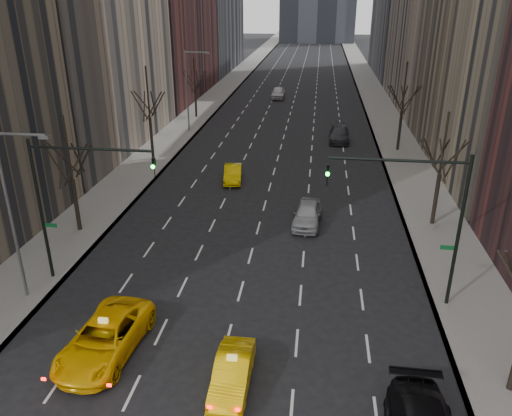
% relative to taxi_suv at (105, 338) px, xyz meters
% --- Properties ---
extents(sidewalk_left, '(4.50, 320.00, 0.15)m').
position_rel_taxi_suv_xyz_m(sidewalk_left, '(-7.04, 63.75, -0.74)').
color(sidewalk_left, slate).
rests_on(sidewalk_left, ground).
extents(sidewalk_right, '(4.50, 320.00, 0.15)m').
position_rel_taxi_suv_xyz_m(sidewalk_right, '(17.46, 63.75, -0.74)').
color(sidewalk_right, slate).
rests_on(sidewalk_right, ground).
extents(tree_lw_b, '(3.36, 3.50, 7.82)m').
position_rel_taxi_suv_xyz_m(tree_lw_b, '(-6.79, 11.75, 2.90)').
color(tree_lw_b, black).
rests_on(tree_lw_b, ground).
extents(tree_lw_c, '(3.36, 3.50, 8.74)m').
position_rel_taxi_suv_xyz_m(tree_lw_c, '(-6.79, 27.75, 3.22)').
color(tree_lw_c, black).
rests_on(tree_lw_c, ground).
extents(tree_lw_d, '(3.36, 3.50, 7.36)m').
position_rel_taxi_suv_xyz_m(tree_lw_d, '(-6.79, 45.75, 2.75)').
color(tree_lw_d, black).
rests_on(tree_lw_d, ground).
extents(tree_rw_b, '(3.36, 3.50, 7.82)m').
position_rel_taxi_suv_xyz_m(tree_rw_b, '(17.21, 15.75, 2.90)').
color(tree_rw_b, black).
rests_on(tree_rw_b, ground).
extents(tree_rw_c, '(3.36, 3.50, 8.74)m').
position_rel_taxi_suv_xyz_m(tree_rw_c, '(17.21, 33.75, 3.22)').
color(tree_rw_c, black).
rests_on(tree_rw_c, ground).
extents(traffic_mast_left, '(6.69, 0.39, 8.00)m').
position_rel_taxi_suv_xyz_m(traffic_mast_left, '(-3.89, 5.75, 4.67)').
color(traffic_mast_left, black).
rests_on(traffic_mast_left, ground).
extents(traffic_mast_right, '(6.69, 0.39, 8.00)m').
position_rel_taxi_suv_xyz_m(traffic_mast_right, '(14.32, 5.75, 4.67)').
color(traffic_mast_right, black).
rests_on(traffic_mast_right, ground).
extents(streetlight_near, '(2.83, 0.22, 9.00)m').
position_rel_taxi_suv_xyz_m(streetlight_near, '(-5.63, 3.75, 4.80)').
color(streetlight_near, slate).
rests_on(streetlight_near, ground).
extents(streetlight_far, '(2.83, 0.22, 9.00)m').
position_rel_taxi_suv_xyz_m(streetlight_far, '(-5.63, 38.75, 4.80)').
color(streetlight_far, slate).
rests_on(streetlight_far, ground).
extents(taxi_suv, '(3.19, 6.07, 1.63)m').
position_rel_taxi_suv_xyz_m(taxi_suv, '(0.00, 0.00, 0.00)').
color(taxi_suv, '#FFBC05').
rests_on(taxi_suv, ground).
extents(taxi_sedan, '(1.43, 4.08, 1.34)m').
position_rel_taxi_suv_xyz_m(taxi_sedan, '(5.97, -1.35, -0.14)').
color(taxi_sedan, '#FFC205').
rests_on(taxi_sedan, ground).
extents(silver_sedan_ahead, '(2.16, 4.71, 1.57)m').
position_rel_taxi_suv_xyz_m(silver_sedan_ahead, '(8.53, 14.81, -0.03)').
color(silver_sedan_ahead, '#9B9EA2').
rests_on(silver_sedan_ahead, ground).
extents(far_taxi, '(1.97, 4.29, 1.36)m').
position_rel_taxi_suv_xyz_m(far_taxi, '(1.92, 22.82, -0.13)').
color(far_taxi, '#E6C004').
rests_on(far_taxi, ground).
extents(far_suv_grey, '(2.26, 5.33, 1.53)m').
position_rel_taxi_suv_xyz_m(far_suv_grey, '(11.34, 36.79, -0.05)').
color(far_suv_grey, '#2E2E33').
rests_on(far_suv_grey, ground).
extents(far_car_white, '(1.97, 4.89, 1.67)m').
position_rel_taxi_suv_xyz_m(far_car_white, '(2.68, 60.06, 0.02)').
color(far_car_white, silver).
rests_on(far_car_white, ground).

